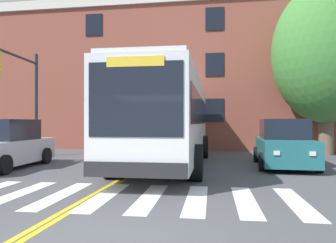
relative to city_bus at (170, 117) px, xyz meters
The scene contains 11 objects.
ground_plane 8.98m from the city_bus, 88.85° to the right, with size 120.00×120.00×0.00m, color #4C4C4F.
crosswalk 6.29m from the city_bus, 95.99° to the right, with size 9.11×3.18×0.01m.
lane_line_yellow_inner 8.34m from the city_bus, 96.81° to the left, with size 0.12×36.00×0.01m, color gold.
lane_line_yellow_outer 8.32m from the city_bus, 95.69° to the left, with size 0.12×36.00×0.01m, color gold.
city_bus is the anchor object (origin of this frame).
car_silver_near_lane 6.45m from the city_bus, 161.19° to the right, with size 2.37×4.83×1.84m.
car_teal_far_lane 4.63m from the city_bus, ahead, with size 2.22×4.44×1.85m.
car_white_behind_bus 9.63m from the city_bus, 97.04° to the left, with size 2.10×3.71×1.82m.
traffic_light_far_corner 7.18m from the city_bus, behind, with size 0.62×3.77×5.18m.
street_tree_curbside_large 9.83m from the city_bus, 34.54° to the left, with size 6.08×5.65×9.13m.
building_facade 10.29m from the city_bus, 80.08° to the left, with size 38.26×6.26×9.82m.
Camera 1 is at (1.88, -4.47, 1.73)m, focal length 35.00 mm.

